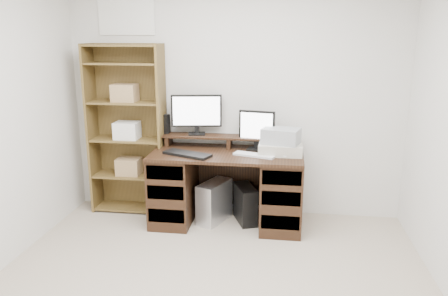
% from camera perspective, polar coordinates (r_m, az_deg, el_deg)
% --- Properties ---
extents(room, '(3.54, 4.04, 2.54)m').
position_cam_1_polar(room, '(2.64, -3.73, 0.63)').
color(room, '#B4A48E').
rests_on(room, ground).
extents(desk, '(1.50, 0.70, 0.75)m').
position_cam_1_polar(desk, '(4.45, 0.38, -5.06)').
color(desk, black).
rests_on(desk, ground).
extents(riser_shelf, '(1.40, 0.22, 0.12)m').
position_cam_1_polar(riser_shelf, '(4.52, 0.74, 1.25)').
color(riser_shelf, black).
rests_on(riser_shelf, desk).
extents(monitor_wide, '(0.52, 0.16, 0.42)m').
position_cam_1_polar(monitor_wide, '(4.56, -3.61, 4.67)').
color(monitor_wide, black).
rests_on(monitor_wide, riser_shelf).
extents(monitor_small, '(0.36, 0.16, 0.40)m').
position_cam_1_polar(monitor_small, '(4.41, 4.30, 2.53)').
color(monitor_small, black).
rests_on(monitor_small, desk).
extents(speaker, '(0.10, 0.10, 0.20)m').
position_cam_1_polar(speaker, '(4.65, -7.71, 3.14)').
color(speaker, black).
rests_on(speaker, riser_shelf).
extents(keyboard_black, '(0.51, 0.33, 0.03)m').
position_cam_1_polar(keyboard_black, '(4.24, -4.84, -0.81)').
color(keyboard_black, black).
rests_on(keyboard_black, desk).
extents(keyboard_white, '(0.42, 0.24, 0.02)m').
position_cam_1_polar(keyboard_white, '(4.22, 3.99, -0.92)').
color(keyboard_white, silver).
rests_on(keyboard_white, desk).
extents(mouse, '(0.11, 0.09, 0.04)m').
position_cam_1_polar(mouse, '(4.20, 7.98, -0.97)').
color(mouse, white).
rests_on(mouse, desk).
extents(printer, '(0.43, 0.32, 0.11)m').
position_cam_1_polar(printer, '(4.31, 7.41, -0.08)').
color(printer, '#B9B2A1').
rests_on(printer, desk).
extents(basket, '(0.40, 0.33, 0.15)m').
position_cam_1_polar(basket, '(4.28, 7.46, 1.57)').
color(basket, '#9A9FA4').
rests_on(basket, printer).
extents(tower_silver, '(0.34, 0.46, 0.42)m').
position_cam_1_polar(tower_silver, '(4.55, -1.27, -7.02)').
color(tower_silver, silver).
rests_on(tower_silver, ground).
extents(tower_black, '(0.29, 0.41, 0.38)m').
position_cam_1_polar(tower_black, '(4.55, 2.81, -7.31)').
color(tower_black, black).
rests_on(tower_black, ground).
extents(bookshelf, '(0.80, 0.30, 1.80)m').
position_cam_1_polar(bookshelf, '(4.77, -12.45, 2.54)').
color(bookshelf, brown).
rests_on(bookshelf, ground).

